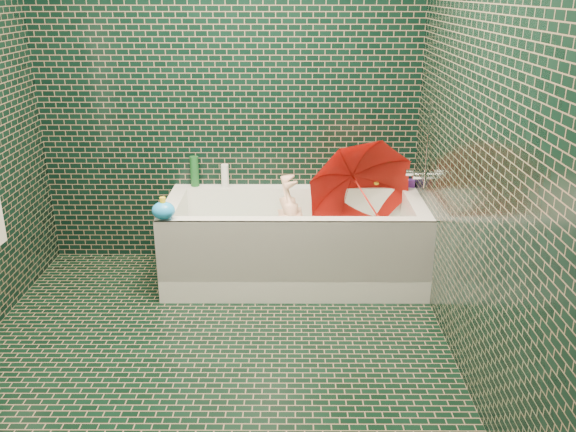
{
  "coord_description": "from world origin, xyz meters",
  "views": [
    {
      "loc": [
        0.42,
        -2.74,
        1.86
      ],
      "look_at": [
        0.41,
        0.82,
        0.52
      ],
      "focal_mm": 38.0,
      "sensor_mm": 36.0,
      "label": 1
    }
  ],
  "objects_px": {
    "umbrella": "(366,198)",
    "rubber_duck": "(377,181)",
    "bathtub": "(294,250)",
    "child": "(297,237)",
    "bath_toy": "(163,210)"
  },
  "relations": [
    {
      "from": "umbrella",
      "to": "bath_toy",
      "type": "height_order",
      "value": "umbrella"
    },
    {
      "from": "rubber_duck",
      "to": "bath_toy",
      "type": "relative_size",
      "value": 0.71
    },
    {
      "from": "bath_toy",
      "to": "bathtub",
      "type": "bearing_deg",
      "value": 16.82
    },
    {
      "from": "rubber_duck",
      "to": "bath_toy",
      "type": "height_order",
      "value": "bath_toy"
    },
    {
      "from": "bathtub",
      "to": "child",
      "type": "xyz_separation_m",
      "value": [
        0.01,
        -0.01,
        0.1
      ]
    },
    {
      "from": "bathtub",
      "to": "child",
      "type": "height_order",
      "value": "bathtub"
    },
    {
      "from": "bathtub",
      "to": "rubber_duck",
      "type": "distance_m",
      "value": 0.77
    },
    {
      "from": "child",
      "to": "bath_toy",
      "type": "xyz_separation_m",
      "value": [
        -0.8,
        -0.31,
        0.3
      ]
    },
    {
      "from": "umbrella",
      "to": "rubber_duck",
      "type": "xyz_separation_m",
      "value": [
        0.11,
        0.31,
        0.02
      ]
    },
    {
      "from": "bathtub",
      "to": "bath_toy",
      "type": "height_order",
      "value": "bath_toy"
    },
    {
      "from": "bath_toy",
      "to": "child",
      "type": "bearing_deg",
      "value": 16.01
    },
    {
      "from": "rubber_duck",
      "to": "bath_toy",
      "type": "bearing_deg",
      "value": -148.46
    },
    {
      "from": "umbrella",
      "to": "rubber_duck",
      "type": "relative_size",
      "value": 6.64
    },
    {
      "from": "bathtub",
      "to": "child",
      "type": "distance_m",
      "value": 0.1
    },
    {
      "from": "bathtub",
      "to": "rubber_duck",
      "type": "bearing_deg",
      "value": 30.74
    }
  ]
}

